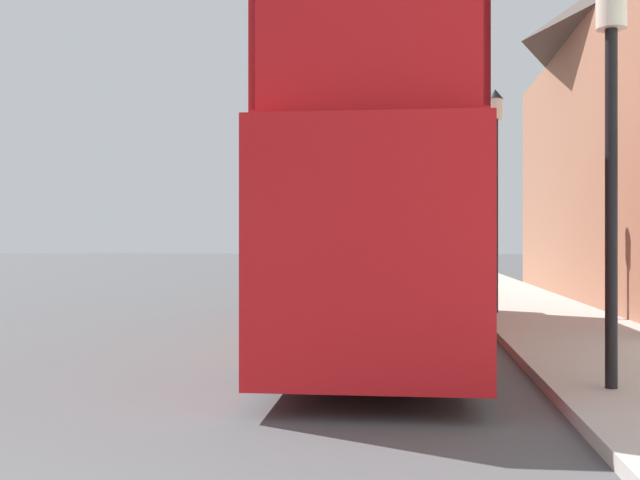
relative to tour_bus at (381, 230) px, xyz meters
The scene contains 6 objects.
ground_plane 11.63m from the tour_bus, 103.41° to the left, with size 144.00×144.00×0.00m, color #4C4C4F.
sidewalk 9.03m from the tour_bus, 67.28° to the left, with size 2.86×108.00×0.14m.
tour_bus is the anchor object (origin of this frame).
parked_car_ahead_of_bus 8.08m from the tour_bus, 83.57° to the left, with size 1.86×4.07×1.39m.
lamp_post_nearest 5.23m from the tour_bus, 58.62° to the right, with size 0.35×0.35×4.54m.
lamp_post_second 5.12m from the tour_bus, 60.73° to the left, with size 0.35×0.35×4.95m.
Camera 1 is at (3.11, -2.81, 1.73)m, focal length 42.00 mm.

